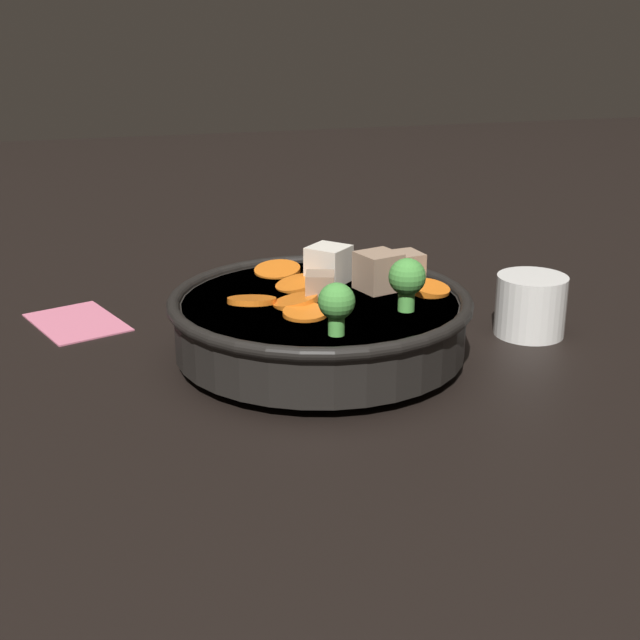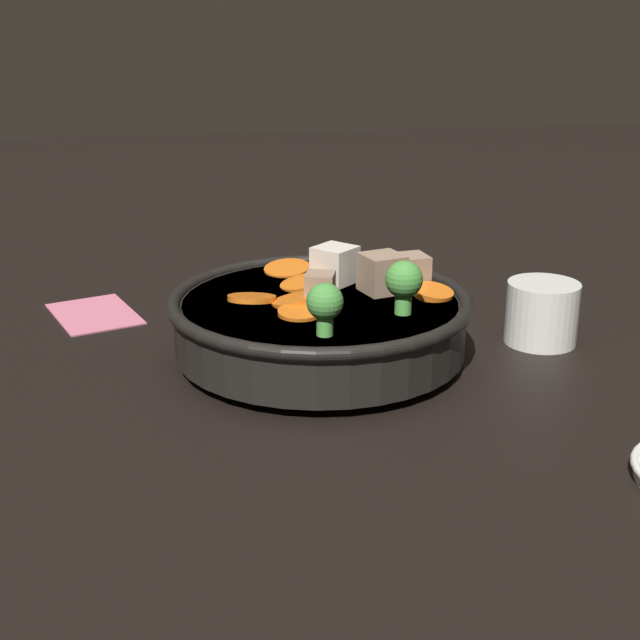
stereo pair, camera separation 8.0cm
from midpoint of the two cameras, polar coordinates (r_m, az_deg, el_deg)
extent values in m
plane|color=black|center=(0.81, -2.82, -2.57)|extent=(3.00, 3.00, 0.00)
cylinder|color=black|center=(0.81, -2.82, -2.24)|extent=(0.14, 0.14, 0.01)
cylinder|color=black|center=(0.80, -2.86, -0.36)|extent=(0.26, 0.26, 0.05)
torus|color=black|center=(0.79, -2.88, 1.21)|extent=(0.27, 0.27, 0.01)
cylinder|color=brown|center=(0.80, -2.87, 0.34)|extent=(0.25, 0.25, 0.03)
cylinder|color=orange|center=(0.83, -4.20, 2.24)|extent=(0.04, 0.04, 0.01)
cylinder|color=orange|center=(0.79, -7.29, 1.20)|extent=(0.06, 0.06, 0.01)
cylinder|color=orange|center=(0.78, -4.50, 1.13)|extent=(0.06, 0.06, 0.01)
cylinder|color=orange|center=(0.76, -4.00, 0.39)|extent=(0.05, 0.05, 0.01)
cylinder|color=orange|center=(0.82, 4.28, 1.92)|extent=(0.05, 0.05, 0.01)
cylinder|color=orange|center=(0.88, -5.36, 3.14)|extent=(0.06, 0.06, 0.01)
cylinder|color=#59B84C|center=(0.77, 2.58, 1.24)|extent=(0.01, 0.01, 0.02)
sphere|color=#47933D|center=(0.76, 2.60, 2.74)|extent=(0.03, 0.03, 0.03)
cylinder|color=#59B84C|center=(0.71, -2.17, -0.33)|extent=(0.01, 0.01, 0.02)
sphere|color=#47933D|center=(0.70, -2.19, 1.16)|extent=(0.03, 0.03, 0.03)
cube|color=silver|center=(0.84, -2.17, 3.55)|extent=(0.05, 0.05, 0.03)
cube|color=#9E7F66|center=(0.82, 0.97, 3.10)|extent=(0.04, 0.04, 0.04)
cube|color=#9E7F66|center=(0.84, 2.68, 3.28)|extent=(0.03, 0.03, 0.03)
cube|color=#9E7F66|center=(0.79, -2.78, 2.08)|extent=(0.03, 0.03, 0.03)
ellipsoid|color=#EA9E84|center=(0.87, -2.64, 3.37)|extent=(0.04, 0.03, 0.02)
cylinder|color=white|center=(0.88, 10.83, 0.89)|extent=(0.07, 0.07, 0.06)
cylinder|color=brown|center=(0.88, 10.90, 1.99)|extent=(0.06, 0.06, 0.00)
cube|color=#D16B84|center=(0.95, -17.66, -0.14)|extent=(0.13, 0.11, 0.00)
camera|label=1|loc=(0.04, -92.86, -1.02)|focal=50.00mm
camera|label=2|loc=(0.04, 87.14, 1.02)|focal=50.00mm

